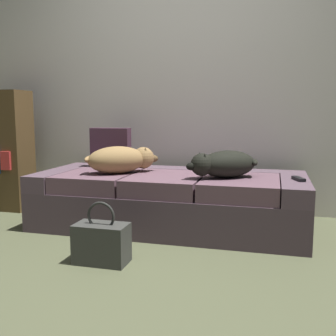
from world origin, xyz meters
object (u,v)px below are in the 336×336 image
(tv_remote, at_px, (299,179))
(bookshelf, at_px, (0,151))
(dog_tan, at_px, (122,159))
(throw_pillow, at_px, (111,148))
(handbag, at_px, (102,243))
(couch, at_px, (170,200))
(dog_dark, at_px, (223,164))

(tv_remote, distance_m, bookshelf, 2.66)
(dog_tan, height_order, throw_pillow, throw_pillow)
(tv_remote, height_order, bookshelf, bookshelf)
(handbag, bearing_deg, couch, 76.76)
(couch, height_order, dog_dark, dog_dark)
(dog_dark, bearing_deg, tv_remote, 2.64)
(throw_pillow, relative_size, bookshelf, 0.31)
(tv_remote, xyz_separation_m, bookshelf, (-2.65, 0.27, 0.11))
(throw_pillow, distance_m, handbag, 1.25)
(handbag, distance_m, bookshelf, 1.87)
(dog_tan, height_order, handbag, dog_tan)
(dog_tan, xyz_separation_m, throw_pillow, (-0.22, 0.31, 0.06))
(dog_dark, distance_m, tv_remote, 0.54)
(dog_dark, relative_size, throw_pillow, 1.57)
(tv_remote, bearing_deg, couch, 155.33)
(tv_remote, height_order, throw_pillow, throw_pillow)
(throw_pillow, xyz_separation_m, bookshelf, (-1.09, -0.05, -0.05))
(dog_dark, bearing_deg, bookshelf, 172.21)
(throw_pillow, bearing_deg, bookshelf, -177.57)
(dog_dark, bearing_deg, handbag, -129.99)
(throw_pillow, bearing_deg, handbag, -70.02)
(couch, xyz_separation_m, dog_tan, (-0.37, -0.07, 0.32))
(dog_dark, relative_size, bookshelf, 0.49)
(couch, distance_m, dog_dark, 0.54)
(dog_tan, relative_size, dog_dark, 1.03)
(dog_tan, distance_m, bookshelf, 1.34)
(couch, height_order, bookshelf, bookshelf)
(dog_dark, xyz_separation_m, throw_pillow, (-1.03, 0.34, 0.07))
(throw_pillow, distance_m, bookshelf, 1.10)
(throw_pillow, relative_size, handbag, 0.90)
(throw_pillow, height_order, bookshelf, bookshelf)
(couch, relative_size, throw_pillow, 6.11)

